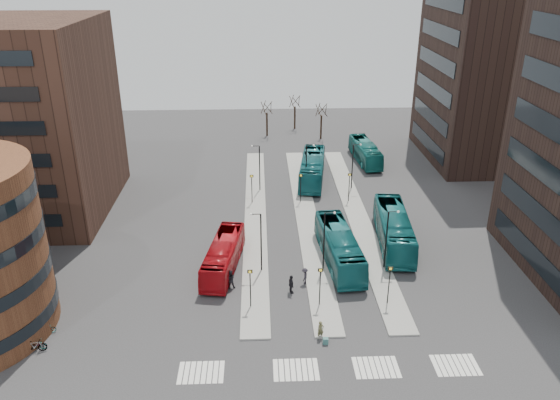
{
  "coord_description": "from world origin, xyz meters",
  "views": [
    {
      "loc": [
        -3.49,
        -27.69,
        27.97
      ],
      "look_at": [
        -1.37,
        23.71,
        5.0
      ],
      "focal_mm": 35.0,
      "sensor_mm": 36.0,
      "label": 1
    }
  ],
  "objects_px": {
    "teal_bus_a": "(339,247)",
    "teal_bus_b": "(312,168)",
    "teal_bus_c": "(394,229)",
    "commuter_a": "(230,279)",
    "suitcase": "(326,341)",
    "teal_bus_d": "(365,152)",
    "commuter_c": "(305,276)",
    "commuter_b": "(291,284)",
    "red_bus": "(223,256)",
    "bicycle_mid": "(35,346)",
    "traveller": "(321,330)",
    "bicycle_far": "(45,329)",
    "bicycle_near": "(36,346)"
  },
  "relations": [
    {
      "from": "commuter_a",
      "to": "bicycle_far",
      "type": "bearing_deg",
      "value": 18.78
    },
    {
      "from": "teal_bus_a",
      "to": "teal_bus_b",
      "type": "relative_size",
      "value": 0.96
    },
    {
      "from": "red_bus",
      "to": "teal_bus_a",
      "type": "bearing_deg",
      "value": 13.22
    },
    {
      "from": "commuter_c",
      "to": "bicycle_mid",
      "type": "distance_m",
      "value": 23.36
    },
    {
      "from": "traveller",
      "to": "suitcase",
      "type": "bearing_deg",
      "value": -88.55
    },
    {
      "from": "commuter_a",
      "to": "commuter_b",
      "type": "relative_size",
      "value": 0.99
    },
    {
      "from": "teal_bus_b",
      "to": "teal_bus_c",
      "type": "height_order",
      "value": "teal_bus_c"
    },
    {
      "from": "commuter_c",
      "to": "bicycle_far",
      "type": "height_order",
      "value": "commuter_c"
    },
    {
      "from": "bicycle_near",
      "to": "teal_bus_a",
      "type": "bearing_deg",
      "value": -82.09
    },
    {
      "from": "teal_bus_a",
      "to": "bicycle_near",
      "type": "height_order",
      "value": "teal_bus_a"
    },
    {
      "from": "bicycle_near",
      "to": "bicycle_mid",
      "type": "relative_size",
      "value": 0.91
    },
    {
      "from": "suitcase",
      "to": "commuter_a",
      "type": "xyz_separation_m",
      "value": [
        -7.82,
        8.33,
        0.64
      ]
    },
    {
      "from": "traveller",
      "to": "bicycle_mid",
      "type": "bearing_deg",
      "value": 160.13
    },
    {
      "from": "suitcase",
      "to": "red_bus",
      "type": "distance_m",
      "value": 14.63
    },
    {
      "from": "red_bus",
      "to": "bicycle_far",
      "type": "distance_m",
      "value": 16.94
    },
    {
      "from": "teal_bus_c",
      "to": "traveller",
      "type": "distance_m",
      "value": 18.06
    },
    {
      "from": "teal_bus_c",
      "to": "commuter_c",
      "type": "distance_m",
      "value": 12.42
    },
    {
      "from": "red_bus",
      "to": "bicycle_mid",
      "type": "xyz_separation_m",
      "value": [
        -13.92,
        -11.8,
        -0.94
      ]
    },
    {
      "from": "commuter_b",
      "to": "suitcase",
      "type": "bearing_deg",
      "value": -178.43
    },
    {
      "from": "teal_bus_c",
      "to": "teal_bus_d",
      "type": "distance_m",
      "value": 25.57
    },
    {
      "from": "suitcase",
      "to": "bicycle_near",
      "type": "xyz_separation_m",
      "value": [
        -22.54,
        0.13,
        0.15
      ]
    },
    {
      "from": "teal_bus_c",
      "to": "bicycle_mid",
      "type": "height_order",
      "value": "teal_bus_c"
    },
    {
      "from": "teal_bus_b",
      "to": "teal_bus_d",
      "type": "distance_m",
      "value": 11.16
    },
    {
      "from": "bicycle_mid",
      "to": "bicycle_far",
      "type": "distance_m",
      "value": 2.21
    },
    {
      "from": "red_bus",
      "to": "teal_bus_a",
      "type": "relative_size",
      "value": 0.87
    },
    {
      "from": "traveller",
      "to": "bicycle_mid",
      "type": "relative_size",
      "value": 0.89
    },
    {
      "from": "commuter_c",
      "to": "bicycle_mid",
      "type": "relative_size",
      "value": 0.91
    },
    {
      "from": "red_bus",
      "to": "commuter_a",
      "type": "xyz_separation_m",
      "value": [
        0.79,
        -3.44,
        -0.56
      ]
    },
    {
      "from": "teal_bus_a",
      "to": "commuter_b",
      "type": "relative_size",
      "value": 6.59
    },
    {
      "from": "traveller",
      "to": "bicycle_near",
      "type": "bearing_deg",
      "value": 159.7
    },
    {
      "from": "teal_bus_d",
      "to": "bicycle_mid",
      "type": "bearing_deg",
      "value": -133.15
    },
    {
      "from": "bicycle_near",
      "to": "commuter_a",
      "type": "bearing_deg",
      "value": -79.26
    },
    {
      "from": "teal_bus_c",
      "to": "teal_bus_d",
      "type": "height_order",
      "value": "teal_bus_c"
    },
    {
      "from": "teal_bus_a",
      "to": "teal_bus_d",
      "type": "distance_m",
      "value": 30.08
    },
    {
      "from": "suitcase",
      "to": "traveller",
      "type": "distance_m",
      "value": 0.96
    },
    {
      "from": "teal_bus_d",
      "to": "commuter_c",
      "type": "distance_m",
      "value": 34.86
    },
    {
      "from": "suitcase",
      "to": "teal_bus_d",
      "type": "bearing_deg",
      "value": 76.7
    },
    {
      "from": "bicycle_near",
      "to": "bicycle_mid",
      "type": "height_order",
      "value": "bicycle_mid"
    },
    {
      "from": "red_bus",
      "to": "teal_bus_c",
      "type": "distance_m",
      "value": 18.22
    },
    {
      "from": "commuter_a",
      "to": "commuter_b",
      "type": "xyz_separation_m",
      "value": [
        5.54,
        -1.09,
        0.01
      ]
    },
    {
      "from": "commuter_b",
      "to": "teal_bus_a",
      "type": "bearing_deg",
      "value": -59.12
    },
    {
      "from": "commuter_a",
      "to": "suitcase",
      "type": "bearing_deg",
      "value": 129.31
    },
    {
      "from": "red_bus",
      "to": "commuter_b",
      "type": "distance_m",
      "value": 7.81
    },
    {
      "from": "teal_bus_d",
      "to": "commuter_c",
      "type": "height_order",
      "value": "teal_bus_d"
    },
    {
      "from": "teal_bus_a",
      "to": "bicycle_mid",
      "type": "distance_m",
      "value": 28.36
    },
    {
      "from": "commuter_b",
      "to": "bicycle_far",
      "type": "xyz_separation_m",
      "value": [
        -20.25,
        -5.06,
        -0.48
      ]
    },
    {
      "from": "teal_bus_b",
      "to": "traveller",
      "type": "bearing_deg",
      "value": -85.82
    },
    {
      "from": "red_bus",
      "to": "teal_bus_c",
      "type": "height_order",
      "value": "teal_bus_c"
    },
    {
      "from": "teal_bus_d",
      "to": "bicycle_far",
      "type": "relative_size",
      "value": 6.61
    },
    {
      "from": "suitcase",
      "to": "teal_bus_a",
      "type": "height_order",
      "value": "teal_bus_a"
    }
  ]
}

